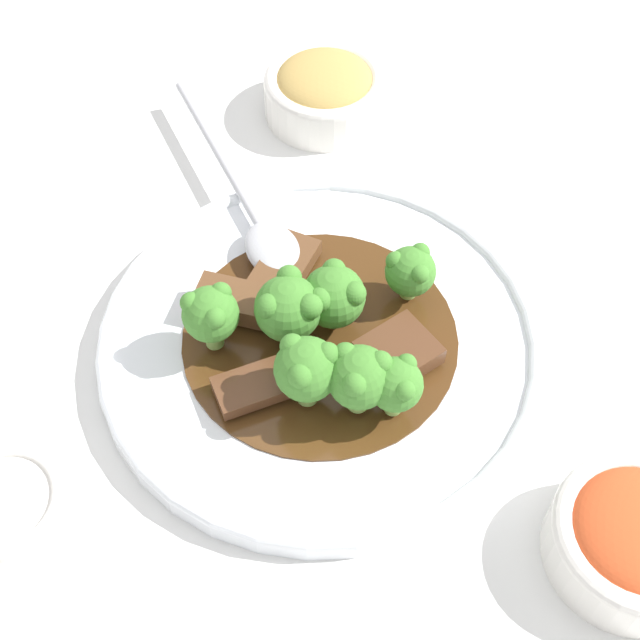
# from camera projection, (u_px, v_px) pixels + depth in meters

# --- Properties ---
(ground_plane) EXTENTS (4.00, 4.00, 0.00)m
(ground_plane) POSITION_uv_depth(u_px,v_px,m) (320.00, 351.00, 0.59)
(ground_plane) COLOR white
(main_plate) EXTENTS (0.29, 0.29, 0.02)m
(main_plate) POSITION_uv_depth(u_px,v_px,m) (320.00, 342.00, 0.58)
(main_plate) COLOR white
(main_plate) RESTS_ON ground_plane
(beef_strip_0) EXTENTS (0.05, 0.06, 0.01)m
(beef_strip_0) POSITION_uv_depth(u_px,v_px,m) (239.00, 302.00, 0.58)
(beef_strip_0) COLOR brown
(beef_strip_0) RESTS_ON main_plate
(beef_strip_1) EXTENTS (0.06, 0.04, 0.01)m
(beef_strip_1) POSITION_uv_depth(u_px,v_px,m) (285.00, 265.00, 0.60)
(beef_strip_1) COLOR brown
(beef_strip_1) RESTS_ON main_plate
(beef_strip_2) EXTENTS (0.06, 0.05, 0.01)m
(beef_strip_2) POSITION_uv_depth(u_px,v_px,m) (257.00, 386.00, 0.54)
(beef_strip_2) COLOR #56331E
(beef_strip_2) RESTS_ON main_plate
(beef_strip_3) EXTENTS (0.05, 0.05, 0.01)m
(beef_strip_3) POSITION_uv_depth(u_px,v_px,m) (398.00, 352.00, 0.55)
(beef_strip_3) COLOR #56331E
(beef_strip_3) RESTS_ON main_plate
(broccoli_floret_0) EXTENTS (0.03, 0.03, 0.04)m
(broccoli_floret_0) POSITION_uv_depth(u_px,v_px,m) (396.00, 384.00, 0.52)
(broccoli_floret_0) COLOR #7FA84C
(broccoli_floret_0) RESTS_ON main_plate
(broccoli_floret_1) EXTENTS (0.04, 0.04, 0.05)m
(broccoli_floret_1) POSITION_uv_depth(u_px,v_px,m) (288.00, 308.00, 0.55)
(broccoli_floret_1) COLOR #8EB756
(broccoli_floret_1) RESTS_ON main_plate
(broccoli_floret_2) EXTENTS (0.04, 0.04, 0.05)m
(broccoli_floret_2) POSITION_uv_depth(u_px,v_px,m) (307.00, 369.00, 0.52)
(broccoli_floret_2) COLOR #7FA84C
(broccoli_floret_2) RESTS_ON main_plate
(broccoli_floret_3) EXTENTS (0.04, 0.04, 0.05)m
(broccoli_floret_3) POSITION_uv_depth(u_px,v_px,m) (210.00, 314.00, 0.54)
(broccoli_floret_3) COLOR #7FA84C
(broccoli_floret_3) RESTS_ON main_plate
(broccoli_floret_4) EXTENTS (0.04, 0.04, 0.04)m
(broccoli_floret_4) POSITION_uv_depth(u_px,v_px,m) (335.00, 296.00, 0.56)
(broccoli_floret_4) COLOR #8EB756
(broccoli_floret_4) RESTS_ON main_plate
(broccoli_floret_5) EXTENTS (0.04, 0.04, 0.05)m
(broccoli_floret_5) POSITION_uv_depth(u_px,v_px,m) (359.00, 377.00, 0.51)
(broccoli_floret_5) COLOR #8EB756
(broccoli_floret_5) RESTS_ON main_plate
(broccoli_floret_6) EXTENTS (0.03, 0.03, 0.04)m
(broccoli_floret_6) POSITION_uv_depth(u_px,v_px,m) (411.00, 271.00, 0.57)
(broccoli_floret_6) COLOR #7FA84C
(broccoli_floret_6) RESTS_ON main_plate
(serving_spoon) EXTENTS (0.13, 0.21, 0.01)m
(serving_spoon) POSITION_uv_depth(u_px,v_px,m) (262.00, 227.00, 0.62)
(serving_spoon) COLOR #B7B7BC
(serving_spoon) RESTS_ON main_plate
(side_bowl_kimchi) EXTENTS (0.10, 0.10, 0.04)m
(side_bowl_kimchi) POSITION_uv_depth(u_px,v_px,m) (636.00, 538.00, 0.48)
(side_bowl_kimchi) COLOR white
(side_bowl_kimchi) RESTS_ON ground_plane
(side_bowl_appetizer) EXTENTS (0.10, 0.10, 0.04)m
(side_bowl_appetizer) POSITION_uv_depth(u_px,v_px,m) (325.00, 90.00, 0.71)
(side_bowl_appetizer) COLOR white
(side_bowl_appetizer) RESTS_ON ground_plane
(sauce_dish) EXTENTS (0.07, 0.07, 0.01)m
(sauce_dish) POSITION_uv_depth(u_px,v_px,m) (3.00, 503.00, 0.51)
(sauce_dish) COLOR white
(sauce_dish) RESTS_ON ground_plane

